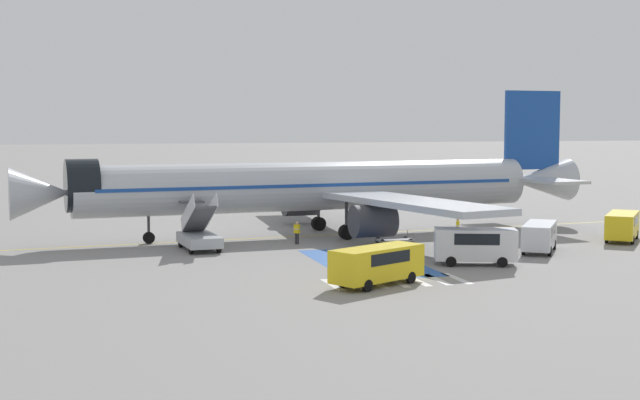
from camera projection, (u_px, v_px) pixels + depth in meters
name	position (u px, v px, depth m)	size (l,w,h in m)	color
ground_plane	(321.00, 236.00, 68.01)	(600.00, 600.00, 0.00)	gray
apron_leadline_yellow	(311.00, 236.00, 67.95)	(0.20, 79.36, 0.01)	gold
apron_stand_patch_blue	(367.00, 262.00, 55.12)	(5.88, 12.07, 0.01)	#2856A8
apron_walkway_bar_0	(333.00, 285.00, 47.48)	(0.44, 3.60, 0.01)	silver
apron_walkway_bar_1	(354.00, 284.00, 47.80)	(0.44, 3.60, 0.01)	silver
apron_walkway_bar_2	(375.00, 283.00, 48.12)	(0.44, 3.60, 0.01)	silver
apron_walkway_bar_3	(396.00, 282.00, 48.44)	(0.44, 3.60, 0.01)	silver
apron_walkway_bar_4	(417.00, 280.00, 48.76)	(0.44, 3.60, 0.01)	silver
apron_walkway_bar_5	(437.00, 279.00, 49.08)	(0.44, 3.60, 0.01)	silver
apron_walkway_bar_6	(457.00, 278.00, 49.40)	(0.44, 3.60, 0.01)	silver
airliner	(320.00, 186.00, 67.88)	(45.10, 36.71, 11.25)	#B7BCC4
boarding_stairs_forward	(199.00, 235.00, 60.36)	(2.62, 5.38, 4.00)	#ADB2BA
fuel_tanker	(323.00, 188.00, 93.23)	(10.76, 2.76, 3.47)	#38383D
service_van_0	(539.00, 235.00, 59.38)	(4.49, 5.32, 1.93)	silver
service_van_1	(377.00, 262.00, 47.22)	(5.79, 4.35, 2.06)	yellow
service_van_2	(475.00, 243.00, 54.03)	(5.26, 3.47, 2.21)	silver
service_van_3	(622.00, 224.00, 64.94)	(4.92, 5.38, 2.05)	yellow
baggage_cart	(394.00, 240.00, 63.65)	(2.69, 1.66, 0.87)	gray
ground_crew_0	(458.00, 228.00, 65.53)	(0.41, 0.49, 1.60)	black
ground_crew_1	(297.00, 231.00, 63.19)	(0.47, 0.46, 1.62)	#2D2D33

